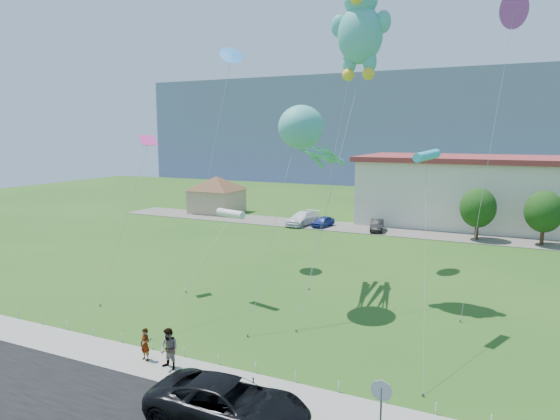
{
  "coord_description": "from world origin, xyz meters",
  "views": [
    {
      "loc": [
        13.19,
        -20.28,
        10.91
      ],
      "look_at": [
        -0.16,
        8.0,
        6.1
      ],
      "focal_mm": 32.0,
      "sensor_mm": 36.0,
      "label": 1
    }
  ],
  "objects_px": {
    "parked_car_white": "(302,218)",
    "parked_car_blue": "(323,221)",
    "parked_car_black": "(377,225)",
    "octopus_kite": "(308,138)",
    "pedestrian_right": "(169,349)",
    "pavilion": "(217,191)",
    "teddy_bear_kite": "(360,27)",
    "stop_sign": "(381,397)",
    "suv": "(229,404)",
    "pedestrian_left": "(145,344)"
  },
  "relations": [
    {
      "from": "pedestrian_right",
      "to": "parked_car_black",
      "type": "bearing_deg",
      "value": 97.96
    },
    {
      "from": "pedestrian_right",
      "to": "parked_car_white",
      "type": "bearing_deg",
      "value": 111.77
    },
    {
      "from": "teddy_bear_kite",
      "to": "parked_car_white",
      "type": "bearing_deg",
      "value": 120.65
    },
    {
      "from": "pedestrian_right",
      "to": "octopus_kite",
      "type": "height_order",
      "value": "octopus_kite"
    },
    {
      "from": "suv",
      "to": "octopus_kite",
      "type": "xyz_separation_m",
      "value": [
        -2.91,
        14.84,
        9.69
      ]
    },
    {
      "from": "octopus_kite",
      "to": "teddy_bear_kite",
      "type": "height_order",
      "value": "teddy_bear_kite"
    },
    {
      "from": "parked_car_blue",
      "to": "octopus_kite",
      "type": "height_order",
      "value": "octopus_kite"
    },
    {
      "from": "octopus_kite",
      "to": "pedestrian_right",
      "type": "bearing_deg",
      "value": -98.9
    },
    {
      "from": "stop_sign",
      "to": "suv",
      "type": "xyz_separation_m",
      "value": [
        -5.41,
        -1.29,
        -0.94
      ]
    },
    {
      "from": "pavilion",
      "to": "pedestrian_left",
      "type": "height_order",
      "value": "pavilion"
    },
    {
      "from": "pedestrian_right",
      "to": "octopus_kite",
      "type": "bearing_deg",
      "value": 89.49
    },
    {
      "from": "pedestrian_left",
      "to": "teddy_bear_kite",
      "type": "xyz_separation_m",
      "value": [
        6.01,
        14.44,
        16.72
      ]
    },
    {
      "from": "pedestrian_right",
      "to": "parked_car_blue",
      "type": "relative_size",
      "value": 0.54
    },
    {
      "from": "parked_car_blue",
      "to": "octopus_kite",
      "type": "xyz_separation_m",
      "value": [
        8.02,
        -24.69,
        9.95
      ]
    },
    {
      "from": "stop_sign",
      "to": "teddy_bear_kite",
      "type": "distance_m",
      "value": 23.25
    },
    {
      "from": "pedestrian_right",
      "to": "teddy_bear_kite",
      "type": "relative_size",
      "value": 0.09
    },
    {
      "from": "teddy_bear_kite",
      "to": "pedestrian_right",
      "type": "bearing_deg",
      "value": -106.65
    },
    {
      "from": "parked_car_blue",
      "to": "stop_sign",
      "type": "bearing_deg",
      "value": -56.44
    },
    {
      "from": "octopus_kite",
      "to": "teddy_bear_kite",
      "type": "distance_m",
      "value": 7.84
    },
    {
      "from": "parked_car_blue",
      "to": "teddy_bear_kite",
      "type": "distance_m",
      "value": 29.79
    },
    {
      "from": "stop_sign",
      "to": "parked_car_white",
      "type": "bearing_deg",
      "value": 116.38
    },
    {
      "from": "pavilion",
      "to": "pedestrian_left",
      "type": "xyz_separation_m",
      "value": [
        21.66,
        -40.56,
        -2.13
      ]
    },
    {
      "from": "parked_car_white",
      "to": "parked_car_blue",
      "type": "xyz_separation_m",
      "value": [
        2.67,
        -0.11,
        -0.17
      ]
    },
    {
      "from": "stop_sign",
      "to": "pavilion",
      "type": "bearing_deg",
      "value": 128.44
    },
    {
      "from": "pedestrian_left",
      "to": "pedestrian_right",
      "type": "distance_m",
      "value": 1.64
    },
    {
      "from": "parked_car_black",
      "to": "octopus_kite",
      "type": "xyz_separation_m",
      "value": [
        1.63,
        -24.8,
        9.91
      ]
    },
    {
      "from": "pavilion",
      "to": "teddy_bear_kite",
      "type": "relative_size",
      "value": 0.45
    },
    {
      "from": "stop_sign",
      "to": "pedestrian_right",
      "type": "height_order",
      "value": "stop_sign"
    },
    {
      "from": "suv",
      "to": "pedestrian_left",
      "type": "distance_m",
      "value": 7.07
    },
    {
      "from": "suv",
      "to": "parked_car_white",
      "type": "bearing_deg",
      "value": 16.52
    },
    {
      "from": "parked_car_black",
      "to": "pedestrian_left",
      "type": "bearing_deg",
      "value": -104.68
    },
    {
      "from": "pavilion",
      "to": "parked_car_blue",
      "type": "bearing_deg",
      "value": -13.03
    },
    {
      "from": "pedestrian_right",
      "to": "parked_car_blue",
      "type": "distance_m",
      "value": 37.33
    },
    {
      "from": "pedestrian_right",
      "to": "suv",
      "type": "bearing_deg",
      "value": -20.92
    },
    {
      "from": "pedestrian_left",
      "to": "parked_car_blue",
      "type": "xyz_separation_m",
      "value": [
        -4.5,
        36.59,
        -0.22
      ]
    },
    {
      "from": "octopus_kite",
      "to": "parked_car_blue",
      "type": "bearing_deg",
      "value": 107.99
    },
    {
      "from": "parked_car_white",
      "to": "octopus_kite",
      "type": "height_order",
      "value": "octopus_kite"
    },
    {
      "from": "pedestrian_right",
      "to": "parked_car_white",
      "type": "xyz_separation_m",
      "value": [
        -8.79,
        36.93,
        -0.23
      ]
    },
    {
      "from": "pedestrian_left",
      "to": "pedestrian_right",
      "type": "height_order",
      "value": "pedestrian_right"
    },
    {
      "from": "stop_sign",
      "to": "octopus_kite",
      "type": "xyz_separation_m",
      "value": [
        -8.32,
        13.55,
        8.75
      ]
    },
    {
      "from": "stop_sign",
      "to": "parked_car_black",
      "type": "height_order",
      "value": "stop_sign"
    },
    {
      "from": "pedestrian_right",
      "to": "teddy_bear_kite",
      "type": "xyz_separation_m",
      "value": [
        4.39,
        14.68,
        16.53
      ]
    },
    {
      "from": "teddy_bear_kite",
      "to": "suv",
      "type": "bearing_deg",
      "value": -88.6
    },
    {
      "from": "teddy_bear_kite",
      "to": "pedestrian_left",
      "type": "bearing_deg",
      "value": -112.58
    },
    {
      "from": "suv",
      "to": "parked_car_blue",
      "type": "bearing_deg",
      "value": 13.04
    },
    {
      "from": "parked_car_white",
      "to": "parked_car_black",
      "type": "relative_size",
      "value": 1.38
    },
    {
      "from": "parked_car_blue",
      "to": "octopus_kite",
      "type": "bearing_deg",
      "value": -61.59
    },
    {
      "from": "parked_car_blue",
      "to": "teddy_bear_kite",
      "type": "height_order",
      "value": "teddy_bear_kite"
    },
    {
      "from": "pedestrian_left",
      "to": "octopus_kite",
      "type": "height_order",
      "value": "octopus_kite"
    },
    {
      "from": "parked_car_blue",
      "to": "pedestrian_right",
      "type": "bearing_deg",
      "value": -70.15
    }
  ]
}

